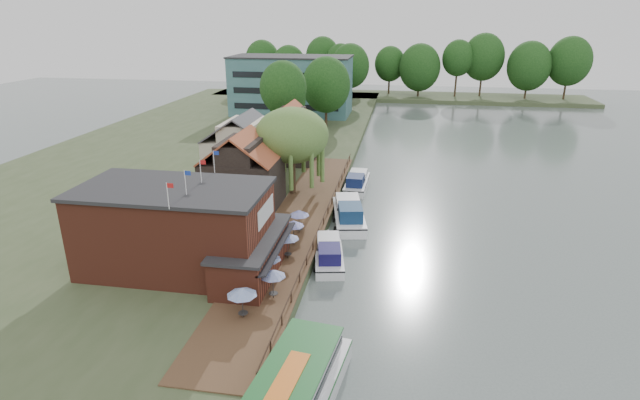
# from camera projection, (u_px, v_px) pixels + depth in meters

# --- Properties ---
(ground) EXTENTS (260.00, 260.00, 0.00)m
(ground) POSITION_uv_depth(u_px,v_px,m) (367.00, 287.00, 41.45)
(ground) COLOR #505D5B
(ground) RESTS_ON ground
(land_bank) EXTENTS (50.00, 140.00, 1.00)m
(land_bank) POSITION_uv_depth(u_px,v_px,m) (194.00, 156.00, 78.32)
(land_bank) COLOR #384728
(land_bank) RESTS_ON ground
(quay_deck) EXTENTS (6.00, 50.00, 0.10)m
(quay_deck) POSITION_uv_depth(u_px,v_px,m) (298.00, 223.00, 51.58)
(quay_deck) COLOR #47301E
(quay_deck) RESTS_ON land_bank
(quay_rail) EXTENTS (0.20, 49.00, 1.00)m
(quay_rail) POSITION_uv_depth(u_px,v_px,m) (324.00, 219.00, 51.46)
(quay_rail) COLOR black
(quay_rail) RESTS_ON land_bank
(pub) EXTENTS (20.00, 11.00, 7.30)m
(pub) POSITION_uv_depth(u_px,v_px,m) (198.00, 230.00, 41.09)
(pub) COLOR maroon
(pub) RESTS_ON land_bank
(hotel_block) EXTENTS (25.40, 12.40, 12.30)m
(hotel_block) POSITION_uv_depth(u_px,v_px,m) (292.00, 85.00, 107.12)
(hotel_block) COLOR #38666B
(hotel_block) RESTS_ON land_bank
(cottage_a) EXTENTS (8.60, 7.60, 8.50)m
(cottage_a) POSITION_uv_depth(u_px,v_px,m) (243.00, 170.00, 54.91)
(cottage_a) COLOR black
(cottage_a) RESTS_ON land_bank
(cottage_b) EXTENTS (9.60, 8.60, 8.50)m
(cottage_b) POSITION_uv_depth(u_px,v_px,m) (244.00, 147.00, 64.62)
(cottage_b) COLOR beige
(cottage_b) RESTS_ON land_bank
(cottage_c) EXTENTS (7.60, 7.60, 8.50)m
(cottage_c) POSITION_uv_depth(u_px,v_px,m) (290.00, 133.00, 72.32)
(cottage_c) COLOR black
(cottage_c) RESTS_ON land_bank
(willow) EXTENTS (8.60, 8.60, 10.43)m
(willow) POSITION_uv_depth(u_px,v_px,m) (292.00, 152.00, 58.49)
(willow) COLOR #476B2D
(willow) RESTS_ON land_bank
(umbrella_0) EXTENTS (2.18, 2.18, 2.38)m
(umbrella_0) POSITION_uv_depth(u_px,v_px,m) (242.00, 303.00, 34.98)
(umbrella_0) COLOR #1C449A
(umbrella_0) RESTS_ON quay_deck
(umbrella_1) EXTENTS (2.00, 2.00, 2.38)m
(umbrella_1) POSITION_uv_depth(u_px,v_px,m) (273.00, 284.00, 37.48)
(umbrella_1) COLOR navy
(umbrella_1) RESTS_ON quay_deck
(umbrella_2) EXTENTS (2.02, 2.02, 2.38)m
(umbrella_2) POSITION_uv_depth(u_px,v_px,m) (269.00, 267.00, 40.04)
(umbrella_2) COLOR navy
(umbrella_2) RESTS_ON quay_deck
(umbrella_3) EXTENTS (2.08, 2.08, 2.38)m
(umbrella_3) POSITION_uv_depth(u_px,v_px,m) (288.00, 245.00, 43.72)
(umbrella_3) COLOR navy
(umbrella_3) RESTS_ON quay_deck
(umbrella_4) EXTENTS (1.99, 1.99, 2.38)m
(umbrella_4) POSITION_uv_depth(u_px,v_px,m) (294.00, 232.00, 46.39)
(umbrella_4) COLOR navy
(umbrella_4) RESTS_ON quay_deck
(umbrella_5) EXTENTS (2.06, 2.06, 2.38)m
(umbrella_5) POSITION_uv_depth(u_px,v_px,m) (299.00, 221.00, 48.85)
(umbrella_5) COLOR #1B2395
(umbrella_5) RESTS_ON quay_deck
(cruiser_0) EXTENTS (4.47, 9.34, 2.14)m
(cruiser_0) POSITION_uv_depth(u_px,v_px,m) (329.00, 250.00, 45.57)
(cruiser_0) COLOR silver
(cruiser_0) RESTS_ON ground
(cruiser_1) EXTENTS (5.41, 11.19, 2.64)m
(cruiser_1) POSITION_uv_depth(u_px,v_px,m) (349.00, 211.00, 54.19)
(cruiser_1) COLOR white
(cruiser_1) RESTS_ON ground
(cruiser_2) EXTENTS (3.24, 9.44, 2.25)m
(cruiser_2) POSITION_uv_depth(u_px,v_px,m) (357.00, 180.00, 64.86)
(cruiser_2) COLOR silver
(cruiser_2) RESTS_ON ground
(swan) EXTENTS (0.44, 0.44, 0.44)m
(swan) POSITION_uv_depth(u_px,v_px,m) (272.00, 396.00, 29.31)
(swan) COLOR white
(swan) RESTS_ON ground
(bank_tree_0) EXTENTS (7.60, 7.60, 13.57)m
(bank_tree_0) POSITION_uv_depth(u_px,v_px,m) (283.00, 103.00, 81.66)
(bank_tree_0) COLOR #143811
(bank_tree_0) RESTS_ON land_bank
(bank_tree_1) EXTENTS (6.79, 6.79, 10.70)m
(bank_tree_1) POSITION_uv_depth(u_px,v_px,m) (286.00, 107.00, 86.56)
(bank_tree_1) COLOR #143811
(bank_tree_1) RESTS_ON land_bank
(bank_tree_2) EXTENTS (8.99, 8.99, 13.29)m
(bank_tree_2) POSITION_uv_depth(u_px,v_px,m) (326.00, 93.00, 93.20)
(bank_tree_2) COLOR #143811
(bank_tree_2) RESTS_ON land_bank
(bank_tree_3) EXTENTS (6.65, 6.65, 11.29)m
(bank_tree_3) POSITION_uv_depth(u_px,v_px,m) (321.00, 83.00, 114.28)
(bank_tree_3) COLOR #143811
(bank_tree_3) RESTS_ON land_bank
(bank_tree_4) EXTENTS (9.00, 9.00, 14.26)m
(bank_tree_4) POSITION_uv_depth(u_px,v_px,m) (350.00, 74.00, 118.02)
(bank_tree_4) COLOR #143811
(bank_tree_4) RESTS_ON land_bank
(bank_tree_5) EXTENTS (7.34, 7.34, 13.61)m
(bank_tree_5) POSITION_uv_depth(u_px,v_px,m) (340.00, 70.00, 129.69)
(bank_tree_5) COLOR #143811
(bank_tree_5) RESTS_ON land_bank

